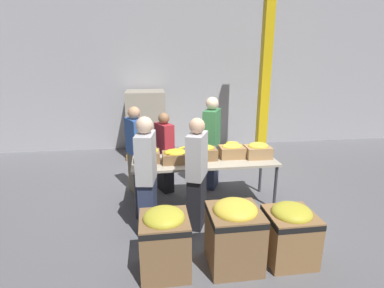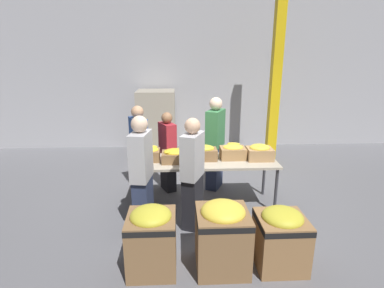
{
  "view_description": "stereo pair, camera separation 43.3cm",
  "coord_description": "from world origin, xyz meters",
  "px_view_note": "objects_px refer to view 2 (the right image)",
  "views": [
    {
      "loc": [
        -0.86,
        -4.68,
        2.49
      ],
      "look_at": [
        -0.2,
        0.04,
        1.09
      ],
      "focal_mm": 28.0,
      "sensor_mm": 36.0,
      "label": 1
    },
    {
      "loc": [
        -0.43,
        -4.72,
        2.49
      ],
      "look_at": [
        -0.2,
        0.04,
        1.09
      ],
      "focal_mm": 28.0,
      "sensor_mm": 36.0,
      "label": 2
    }
  ],
  "objects_px": {
    "sorting_table": "(204,163)",
    "pallet_stack_0": "(157,123)",
    "banana_box_3": "(233,151)",
    "volunteer_1": "(142,176)",
    "banana_box_1": "(175,155)",
    "banana_box_4": "(260,152)",
    "banana_box_2": "(204,152)",
    "volunteer_3": "(192,175)",
    "volunteer_0": "(168,152)",
    "donation_bin_0": "(152,237)",
    "support_pillar": "(276,79)",
    "volunteer_4": "(215,144)",
    "donation_bin_2": "(281,236)",
    "donation_bin_1": "(222,234)",
    "volunteer_2": "(139,150)",
    "banana_box_0": "(148,153)"
  },
  "relations": [
    {
      "from": "sorting_table",
      "to": "pallet_stack_0",
      "type": "xyz_separation_m",
      "value": [
        -0.99,
        2.98,
        0.06
      ]
    },
    {
      "from": "banana_box_3",
      "to": "volunteer_1",
      "type": "relative_size",
      "value": 0.25
    },
    {
      "from": "banana_box_1",
      "to": "banana_box_4",
      "type": "bearing_deg",
      "value": 2.37
    },
    {
      "from": "banana_box_2",
      "to": "volunteer_3",
      "type": "bearing_deg",
      "value": -108.4
    },
    {
      "from": "banana_box_2",
      "to": "volunteer_0",
      "type": "height_order",
      "value": "volunteer_0"
    },
    {
      "from": "donation_bin_0",
      "to": "pallet_stack_0",
      "type": "distance_m",
      "value": 4.63
    },
    {
      "from": "banana_box_2",
      "to": "support_pillar",
      "type": "distance_m",
      "value": 2.98
    },
    {
      "from": "volunteer_1",
      "to": "donation_bin_0",
      "type": "height_order",
      "value": "volunteer_1"
    },
    {
      "from": "volunteer_4",
      "to": "sorting_table",
      "type": "bearing_deg",
      "value": 5.26
    },
    {
      "from": "banana_box_1",
      "to": "volunteer_4",
      "type": "distance_m",
      "value": 1.08
    },
    {
      "from": "banana_box_1",
      "to": "volunteer_4",
      "type": "relative_size",
      "value": 0.24
    },
    {
      "from": "volunteer_3",
      "to": "donation_bin_2",
      "type": "bearing_deg",
      "value": -110.21
    },
    {
      "from": "banana_box_3",
      "to": "donation_bin_1",
      "type": "height_order",
      "value": "banana_box_3"
    },
    {
      "from": "volunteer_2",
      "to": "sorting_table",
      "type": "bearing_deg",
      "value": 36.59
    },
    {
      "from": "banana_box_2",
      "to": "volunteer_3",
      "type": "relative_size",
      "value": 0.25
    },
    {
      "from": "banana_box_2",
      "to": "volunteer_1",
      "type": "relative_size",
      "value": 0.25
    },
    {
      "from": "donation_bin_0",
      "to": "donation_bin_1",
      "type": "bearing_deg",
      "value": 0.0
    },
    {
      "from": "sorting_table",
      "to": "volunteer_4",
      "type": "relative_size",
      "value": 1.35
    },
    {
      "from": "banana_box_2",
      "to": "pallet_stack_0",
      "type": "height_order",
      "value": "pallet_stack_0"
    },
    {
      "from": "donation_bin_0",
      "to": "support_pillar",
      "type": "xyz_separation_m",
      "value": [
        2.57,
        3.78,
        1.57
      ]
    },
    {
      "from": "banana_box_1",
      "to": "support_pillar",
      "type": "distance_m",
      "value": 3.37
    },
    {
      "from": "volunteer_1",
      "to": "volunteer_3",
      "type": "distance_m",
      "value": 0.73
    },
    {
      "from": "banana_box_0",
      "to": "donation_bin_1",
      "type": "distance_m",
      "value": 2.02
    },
    {
      "from": "banana_box_4",
      "to": "banana_box_0",
      "type": "bearing_deg",
      "value": 178.63
    },
    {
      "from": "banana_box_3",
      "to": "volunteer_0",
      "type": "bearing_deg",
      "value": 152.86
    },
    {
      "from": "volunteer_0",
      "to": "donation_bin_1",
      "type": "relative_size",
      "value": 1.76
    },
    {
      "from": "pallet_stack_0",
      "to": "banana_box_2",
      "type": "bearing_deg",
      "value": -71.44
    },
    {
      "from": "banana_box_1",
      "to": "donation_bin_1",
      "type": "relative_size",
      "value": 0.49
    },
    {
      "from": "banana_box_3",
      "to": "sorting_table",
      "type": "bearing_deg",
      "value": -171.34
    },
    {
      "from": "volunteer_2",
      "to": "support_pillar",
      "type": "height_order",
      "value": "support_pillar"
    },
    {
      "from": "volunteer_2",
      "to": "pallet_stack_0",
      "type": "height_order",
      "value": "pallet_stack_0"
    },
    {
      "from": "volunteer_0",
      "to": "donation_bin_2",
      "type": "bearing_deg",
      "value": 6.96
    },
    {
      "from": "banana_box_4",
      "to": "donation_bin_2",
      "type": "xyz_separation_m",
      "value": [
        -0.14,
        -1.63,
        -0.54
      ]
    },
    {
      "from": "banana_box_2",
      "to": "volunteer_1",
      "type": "xyz_separation_m",
      "value": [
        -0.96,
        -0.78,
        -0.08
      ]
    },
    {
      "from": "volunteer_3",
      "to": "banana_box_1",
      "type": "bearing_deg",
      "value": 45.69
    },
    {
      "from": "donation_bin_1",
      "to": "volunteer_1",
      "type": "bearing_deg",
      "value": 139.69
    },
    {
      "from": "volunteer_0",
      "to": "donation_bin_0",
      "type": "xyz_separation_m",
      "value": [
        -0.13,
        -2.27,
        -0.32
      ]
    },
    {
      "from": "volunteer_1",
      "to": "banana_box_1",
      "type": "bearing_deg",
      "value": -24.89
    },
    {
      "from": "volunteer_4",
      "to": "donation_bin_2",
      "type": "xyz_separation_m",
      "value": [
        0.52,
        -2.33,
        -0.48
      ]
    },
    {
      "from": "sorting_table",
      "to": "donation_bin_1",
      "type": "height_order",
      "value": "donation_bin_1"
    },
    {
      "from": "volunteer_1",
      "to": "volunteer_0",
      "type": "bearing_deg",
      "value": -4.14
    },
    {
      "from": "banana_box_4",
      "to": "volunteer_0",
      "type": "relative_size",
      "value": 0.28
    },
    {
      "from": "sorting_table",
      "to": "volunteer_1",
      "type": "distance_m",
      "value": 1.21
    },
    {
      "from": "sorting_table",
      "to": "donation_bin_2",
      "type": "xyz_separation_m",
      "value": [
        0.79,
        -1.62,
        -0.36
      ]
    },
    {
      "from": "sorting_table",
      "to": "volunteer_0",
      "type": "height_order",
      "value": "volunteer_0"
    },
    {
      "from": "volunteer_0",
      "to": "pallet_stack_0",
      "type": "distance_m",
      "value": 2.36
    },
    {
      "from": "volunteer_4",
      "to": "volunteer_3",
      "type": "bearing_deg",
      "value": 5.89
    },
    {
      "from": "support_pillar",
      "to": "banana_box_2",
      "type": "bearing_deg",
      "value": -130.51
    },
    {
      "from": "support_pillar",
      "to": "volunteer_3",
      "type": "bearing_deg",
      "value": -125.91
    },
    {
      "from": "volunteer_3",
      "to": "support_pillar",
      "type": "relative_size",
      "value": 0.42
    }
  ]
}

